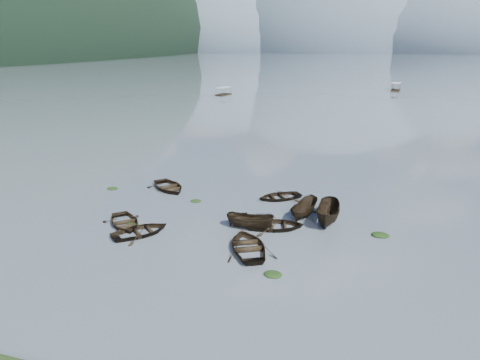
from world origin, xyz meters
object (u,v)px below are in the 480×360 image
(rowboat_0, at_px, (125,225))
(pontoon_centre, at_px, (395,91))
(pontoon_left, at_px, (223,95))
(rowboat_3, at_px, (248,250))

(rowboat_0, distance_m, pontoon_centre, 118.01)
(pontoon_left, xyz_separation_m, pontoon_centre, (47.36, 26.50, 0.00))
(pontoon_centre, bearing_deg, rowboat_0, -94.33)
(rowboat_3, distance_m, pontoon_left, 95.51)
(rowboat_3, bearing_deg, pontoon_left, -96.79)
(pontoon_left, height_order, pontoon_centre, pontoon_centre)
(rowboat_0, bearing_deg, rowboat_3, -49.83)
(rowboat_0, height_order, rowboat_3, rowboat_3)
(pontoon_centre, bearing_deg, rowboat_3, -89.14)
(rowboat_0, relative_size, pontoon_left, 0.80)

